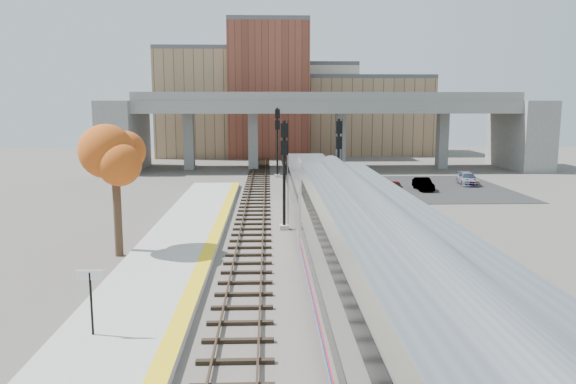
# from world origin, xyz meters

# --- Properties ---
(ground) EXTENTS (160.00, 160.00, 0.00)m
(ground) POSITION_xyz_m (0.00, 0.00, 0.00)
(ground) COLOR #47423D
(ground) RESTS_ON ground
(platform) EXTENTS (4.50, 60.00, 0.35)m
(platform) POSITION_xyz_m (-7.25, 0.00, 0.17)
(platform) COLOR #9E9E99
(platform) RESTS_ON ground
(yellow_strip) EXTENTS (0.70, 60.00, 0.01)m
(yellow_strip) POSITION_xyz_m (-5.35, 0.00, 0.35)
(yellow_strip) COLOR yellow
(yellow_strip) RESTS_ON platform
(tracks) EXTENTS (10.70, 95.00, 0.25)m
(tracks) POSITION_xyz_m (0.93, 12.50, 0.08)
(tracks) COLOR black
(tracks) RESTS_ON ground
(overpass) EXTENTS (54.00, 12.00, 9.50)m
(overpass) POSITION_xyz_m (4.92, 45.00, 5.81)
(overpass) COLOR slate
(overpass) RESTS_ON ground
(buildings_far) EXTENTS (43.00, 21.00, 20.60)m
(buildings_far) POSITION_xyz_m (1.26, 66.57, 7.88)
(buildings_far) COLOR #997A58
(buildings_far) RESTS_ON ground
(parking_lot) EXTENTS (14.00, 18.00, 0.04)m
(parking_lot) POSITION_xyz_m (14.00, 28.00, 0.02)
(parking_lot) COLOR black
(parking_lot) RESTS_ON ground
(locomotive) EXTENTS (3.02, 19.05, 4.10)m
(locomotive) POSITION_xyz_m (1.00, 12.50, 2.28)
(locomotive) COLOR #A8AAB2
(locomotive) RESTS_ON ground
(coach) EXTENTS (3.03, 25.00, 5.00)m
(coach) POSITION_xyz_m (1.00, -10.11, 2.80)
(coach) COLOR #A8AAB2
(coach) RESTS_ON ground
(signal_mast_near) EXTENTS (0.60, 0.64, 7.09)m
(signal_mast_near) POSITION_xyz_m (-1.10, 10.21, 3.52)
(signal_mast_near) COLOR #9E9E99
(signal_mast_near) RESTS_ON ground
(signal_mast_mid) EXTENTS (0.60, 0.64, 7.07)m
(signal_mast_mid) POSITION_xyz_m (3.00, 14.97, 3.51)
(signal_mast_mid) COLOR #9E9E99
(signal_mast_mid) RESTS_ON ground
(signal_mast_far) EXTENTS (0.60, 0.64, 7.72)m
(signal_mast_far) POSITION_xyz_m (-1.10, 36.65, 3.95)
(signal_mast_far) COLOR #9E9E99
(signal_mast_far) RESTS_ON ground
(station_sign) EXTENTS (0.90, 0.08, 2.27)m
(station_sign) POSITION_xyz_m (-8.14, -7.23, 1.98)
(station_sign) COLOR black
(station_sign) RESTS_ON platform
(tree) EXTENTS (3.60, 3.60, 7.07)m
(tree) POSITION_xyz_m (-10.21, 4.17, 5.25)
(tree) COLOR #382619
(tree) RESTS_ON ground
(car_a) EXTENTS (1.72, 3.49, 1.15)m
(car_a) POSITION_xyz_m (9.38, 24.30, 0.61)
(car_a) COLOR #99999E
(car_a) RESTS_ON parking_lot
(car_b) EXTENTS (1.31, 3.58, 1.17)m
(car_b) POSITION_xyz_m (12.54, 26.41, 0.63)
(car_b) COLOR #99999E
(car_b) RESTS_ON parking_lot
(car_c) EXTENTS (2.17, 4.30, 1.20)m
(car_c) POSITION_xyz_m (18.03, 29.89, 0.64)
(car_c) COLOR #99999E
(car_c) RESTS_ON parking_lot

